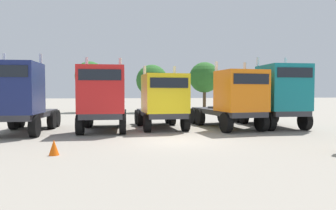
{
  "coord_description": "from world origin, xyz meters",
  "views": [
    {
      "loc": [
        -2.39,
        -13.62,
        2.23
      ],
      "look_at": [
        0.47,
        4.93,
        1.44
      ],
      "focal_mm": 32.51,
      "sensor_mm": 36.0,
      "label": 1
    }
  ],
  "objects_px": {
    "semi_truck_navy": "(18,97)",
    "semi_truck_orange": "(234,100)",
    "traffic_cone_near": "(54,147)",
    "semi_truck_red": "(103,98)",
    "semi_truck_teal": "(278,95)",
    "semi_truck_yellow": "(163,100)"
  },
  "relations": [
    {
      "from": "semi_truck_red",
      "to": "semi_truck_orange",
      "type": "relative_size",
      "value": 0.88
    },
    {
      "from": "traffic_cone_near",
      "to": "semi_truck_navy",
      "type": "bearing_deg",
      "value": 117.29
    },
    {
      "from": "semi_truck_navy",
      "to": "semi_truck_orange",
      "type": "bearing_deg",
      "value": 92.58
    },
    {
      "from": "semi_truck_navy",
      "to": "semi_truck_teal",
      "type": "xyz_separation_m",
      "value": [
        14.89,
        0.64,
        0.07
      ]
    },
    {
      "from": "semi_truck_orange",
      "to": "semi_truck_teal",
      "type": "xyz_separation_m",
      "value": [
        2.95,
        0.32,
        0.23
      ]
    },
    {
      "from": "semi_truck_yellow",
      "to": "traffic_cone_near",
      "type": "distance_m",
      "value": 8.48
    },
    {
      "from": "semi_truck_yellow",
      "to": "semi_truck_navy",
      "type": "bearing_deg",
      "value": -85.65
    },
    {
      "from": "traffic_cone_near",
      "to": "semi_truck_red",
      "type": "bearing_deg",
      "value": 77.48
    },
    {
      "from": "semi_truck_orange",
      "to": "traffic_cone_near",
      "type": "bearing_deg",
      "value": -62.86
    },
    {
      "from": "semi_truck_navy",
      "to": "semi_truck_red",
      "type": "height_order",
      "value": "semi_truck_navy"
    },
    {
      "from": "semi_truck_yellow",
      "to": "traffic_cone_near",
      "type": "relative_size",
      "value": 10.36
    },
    {
      "from": "semi_truck_navy",
      "to": "semi_truck_orange",
      "type": "distance_m",
      "value": 11.94
    },
    {
      "from": "semi_truck_yellow",
      "to": "traffic_cone_near",
      "type": "xyz_separation_m",
      "value": [
        -4.81,
        -6.83,
        -1.46
      ]
    },
    {
      "from": "semi_truck_teal",
      "to": "traffic_cone_near",
      "type": "distance_m",
      "value": 13.64
    },
    {
      "from": "semi_truck_red",
      "to": "semi_truck_teal",
      "type": "xyz_separation_m",
      "value": [
        10.58,
        0.25,
        0.13
      ]
    },
    {
      "from": "semi_truck_orange",
      "to": "traffic_cone_near",
      "type": "relative_size",
      "value": 11.69
    },
    {
      "from": "semi_truck_yellow",
      "to": "semi_truck_orange",
      "type": "xyz_separation_m",
      "value": [
        4.18,
        -0.78,
        0.05
      ]
    },
    {
      "from": "semi_truck_orange",
      "to": "semi_truck_yellow",
      "type": "bearing_deg",
      "value": -107.41
    },
    {
      "from": "semi_truck_orange",
      "to": "semi_truck_teal",
      "type": "bearing_deg",
      "value": 89.43
    },
    {
      "from": "semi_truck_navy",
      "to": "semi_truck_yellow",
      "type": "xyz_separation_m",
      "value": [
        7.76,
        1.11,
        -0.22
      ]
    },
    {
      "from": "semi_truck_teal",
      "to": "semi_truck_red",
      "type": "bearing_deg",
      "value": -88.07
    },
    {
      "from": "semi_truck_navy",
      "to": "traffic_cone_near",
      "type": "distance_m",
      "value": 6.65
    }
  ]
}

